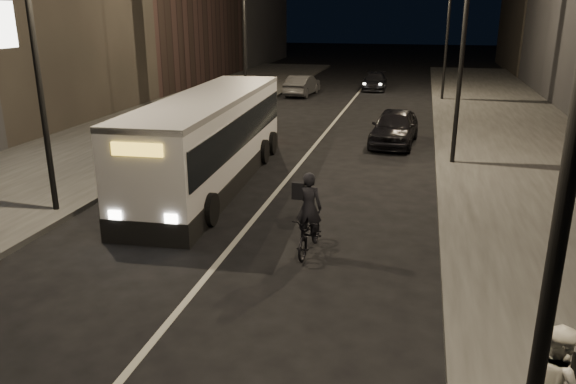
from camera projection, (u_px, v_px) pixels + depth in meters
The scene contains 14 objects.
ground at pixel (183, 305), 11.11m from camera, with size 180.00×180.00×0.00m, color black.
sidewalk_right at pixel (526, 155), 22.17m from camera, with size 7.00×70.00×0.16m, color #31312F.
sidewalk_left at pixel (134, 134), 25.89m from camera, with size 7.00×70.00×0.16m, color #31312F.
streetlight_right_near at pixel (555, 37), 4.58m from camera, with size 1.20×0.44×8.12m.
streetlight_right_mid at pixel (458, 16), 19.38m from camera, with size 1.20×0.44×8.12m.
streetlight_right_far at pixel (445, 13), 34.18m from camera, with size 1.20×0.44×8.12m.
streetlight_left_near at pixel (40, 18), 14.31m from camera, with size 1.20×0.44×8.12m.
streetlight_left_far at pixel (248, 13), 30.97m from camera, with size 1.20×0.44×8.12m.
city_bus at pixel (211, 136), 18.49m from camera, with size 3.02×11.05×2.95m.
cyclist_on_bicycle at pixel (310, 226), 13.30m from camera, with size 0.74×1.82×2.06m.
pedestrian_woman at pixel (555, 384), 7.20m from camera, with size 0.82×0.64×1.68m, color silver.
car_near at pixel (394, 127), 24.12m from camera, with size 1.78×4.43×1.51m, color black.
car_mid at pixel (302, 85), 37.98m from camera, with size 1.46×4.18×1.38m, color #323335.
car_far at pixel (375, 81), 40.73m from camera, with size 1.68×4.13×1.20m, color black.
Camera 1 is at (4.30, -9.12, 5.58)m, focal length 35.00 mm.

